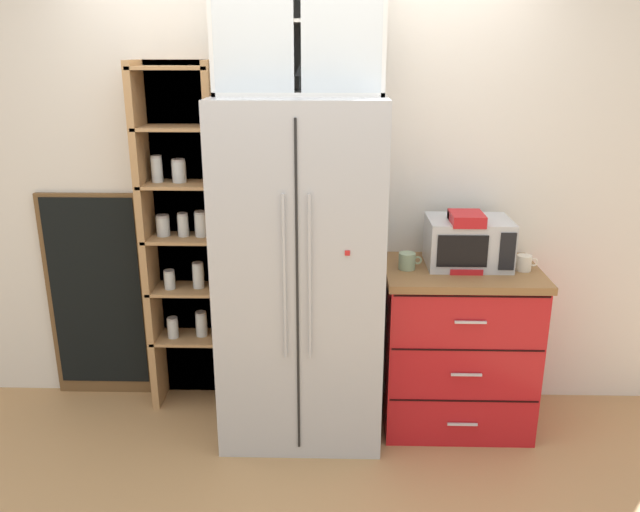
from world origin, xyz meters
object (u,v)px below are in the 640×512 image
Objects in this scene: microwave at (468,242)px; mug_sage at (407,261)px; refrigerator at (301,272)px; bottle_amber at (460,243)px; mug_cream at (524,263)px; chalkboard_menu at (98,296)px; coffee_maker at (464,240)px.

microwave is 0.35m from mug_sage.
bottle_amber is at bearing 10.08° from refrigerator.
refrigerator is 0.91m from microwave.
mug_sage is at bearing 179.26° from mug_cream.
mug_cream is (0.62, -0.01, -0.00)m from mug_sage.
chalkboard_menu is (-2.14, 0.21, -0.42)m from microwave.
chalkboard_menu is at bearing 173.21° from mug_cream.
chalkboard_menu is at bearing 171.16° from mug_sage.
microwave is at bearing 164.69° from mug_cream.
bottle_amber is (0.86, 0.15, 0.12)m from refrigerator.
microwave is at bearing -54.87° from bottle_amber.
mug_cream is 0.09× the size of chalkboard_menu.
refrigerator is 0.88m from coffee_maker.
mug_cream is at bearing -6.79° from chalkboard_menu.
bottle_amber is (-0.00, 0.09, -0.04)m from coffee_maker.
refrigerator is 16.11× the size of mug_cream.
chalkboard_menu reaches higher than bottle_amber.
coffee_maker is (0.86, 0.07, 0.17)m from refrigerator.
microwave is 0.31m from mug_cream.
coffee_maker is 2.72× the size of mug_cream.
mug_sage is (-0.30, -0.03, -0.11)m from coffee_maker.
bottle_amber is at bearing 125.13° from microwave.
mug_cream is (1.18, 0.03, 0.05)m from refrigerator.
chalkboard_menu is at bearing 165.56° from refrigerator.
chalkboard_menu reaches higher than microwave.
refrigerator is at bearing -169.92° from bottle_amber.
coffee_maker is 0.34m from mug_cream.
chalkboard_menu is at bearing 175.49° from bottle_amber.
microwave reaches higher than mug_sage.
mug_sage is 1.86m from chalkboard_menu.
refrigerator reaches higher than mug_cream.
refrigerator is 7.19× the size of bottle_amber.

